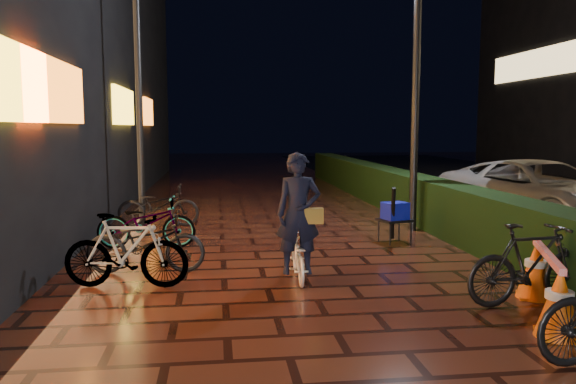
{
  "coord_description": "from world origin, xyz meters",
  "views": [
    {
      "loc": [
        -1.19,
        -5.41,
        2.09
      ],
      "look_at": [
        -0.11,
        3.08,
        1.1
      ],
      "focal_mm": 35.0,
      "sensor_mm": 36.0,
      "label": 1
    }
  ],
  "objects": [
    {
      "name": "ground",
      "position": [
        0.0,
        0.0,
        0.0
      ],
      "size": [
        80.0,
        80.0,
        0.0
      ],
      "primitive_type": "plane",
      "color": "#381911",
      "rests_on": "ground"
    },
    {
      "name": "hedge",
      "position": [
        3.3,
        8.0,
        0.5
      ],
      "size": [
        0.7,
        20.0,
        1.0
      ],
      "primitive_type": "cube",
      "color": "black",
      "rests_on": "ground"
    },
    {
      "name": "van",
      "position": [
        5.72,
        5.81,
        0.69
      ],
      "size": [
        3.34,
        5.34,
        1.38
      ],
      "primitive_type": "imported",
      "rotation": [
        0.0,
        0.0,
        0.23
      ],
      "color": "#A2A1A6",
      "rests_on": "ground"
    },
    {
      "name": "lamp_post_hedge",
      "position": [
        2.75,
        5.46,
        3.11
      ],
      "size": [
        0.54,
        0.16,
        5.64
      ],
      "color": "black",
      "rests_on": "ground"
    },
    {
      "name": "lamp_post_sf",
      "position": [
        -2.77,
        6.68,
        2.82
      ],
      "size": [
        0.49,
        0.14,
        5.12
      ],
      "color": "black",
      "rests_on": "ground"
    },
    {
      "name": "cyclist",
      "position": [
        -0.1,
        2.03,
        0.65
      ],
      "size": [
        0.64,
        1.24,
        1.75
      ],
      "color": "white",
      "rests_on": "ground"
    },
    {
      "name": "traffic_barrier",
      "position": [
        2.43,
        0.25,
        0.36
      ],
      "size": [
        1.02,
        1.76,
        0.72
      ],
      "color": "#DC550B",
      "rests_on": "ground"
    },
    {
      "name": "cart_assembly",
      "position": [
        2.0,
        4.31,
        0.54
      ],
      "size": [
        0.67,
        0.72,
        1.06
      ],
      "color": "black",
      "rests_on": "ground"
    },
    {
      "name": "parked_bikes_storefront",
      "position": [
        -2.36,
        3.99,
        0.45
      ],
      "size": [
        1.91,
        5.25,
        0.98
      ],
      "color": "black",
      "rests_on": "ground"
    },
    {
      "name": "parked_bikes_hedge",
      "position": [
        2.4,
        -0.2,
        0.49
      ],
      "size": [
        1.78,
        2.22,
        0.98
      ],
      "color": "black",
      "rests_on": "ground"
    }
  ]
}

